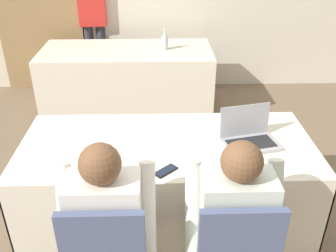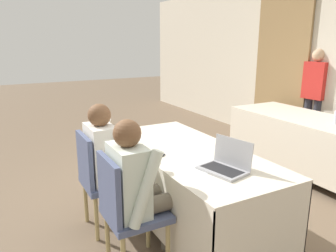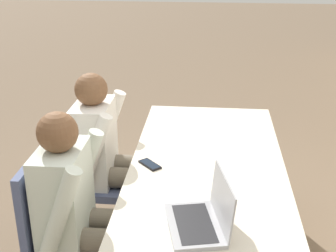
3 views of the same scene
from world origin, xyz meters
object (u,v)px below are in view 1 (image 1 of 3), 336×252
object	(u,v)px
person_white_shirt	(231,217)
person_red_shirt	(93,20)
laptop	(249,137)
cell_phone	(166,171)
water_bottle	(165,41)
person_checkered_shirt	(109,219)

from	to	relation	value
person_white_shirt	person_red_shirt	distance (m)	3.63
laptop	person_white_shirt	bearing A→B (deg)	-122.08
cell_phone	water_bottle	size ratio (longest dim) A/B	0.66
person_white_shirt	laptop	bearing A→B (deg)	-109.33
laptop	person_white_shirt	xyz separation A→B (m)	(-0.22, -0.62, -0.12)
person_checkered_shirt	person_white_shirt	distance (m)	0.65
laptop	person_white_shirt	world-z (taller)	person_white_shirt
person_white_shirt	person_red_shirt	size ratio (longest dim) A/B	0.74
laptop	water_bottle	size ratio (longest dim) A/B	1.77
cell_phone	person_red_shirt	distance (m)	3.23
cell_phone	water_bottle	bearing A→B (deg)	136.53
water_bottle	person_checkered_shirt	bearing A→B (deg)	-97.55
person_white_shirt	person_red_shirt	xyz separation A→B (m)	(-1.20, 3.42, 0.24)
cell_phone	person_red_shirt	world-z (taller)	person_red_shirt
cell_phone	water_bottle	world-z (taller)	water_bottle
cell_phone	person_white_shirt	distance (m)	0.47
cell_phone	person_white_shirt	xyz separation A→B (m)	(0.34, -0.31, -0.08)
water_bottle	person_white_shirt	world-z (taller)	person_white_shirt
laptop	person_checkered_shirt	bearing A→B (deg)	-157.16
cell_phone	person_checkered_shirt	xyz separation A→B (m)	(-0.31, -0.31, -0.08)
cell_phone	person_white_shirt	world-z (taller)	person_white_shirt
laptop	person_checkered_shirt	size ratio (longest dim) A/B	0.34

